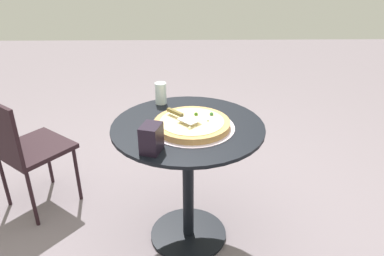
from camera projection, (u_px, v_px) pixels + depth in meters
ground_plane at (188, 235)px, 2.30m from camera, size 10.00×10.00×0.00m
patio_table at (188, 161)px, 2.06m from camera, size 0.81×0.81×0.75m
pizza_on_tray at (192, 124)px, 1.92m from camera, size 0.44×0.44×0.05m
pizza_server at (182, 116)px, 1.92m from camera, size 0.18×0.18×0.02m
drinking_cup at (161, 93)px, 2.19m from camera, size 0.07×0.07×0.13m
napkin_dispenser at (151, 138)px, 1.69m from camera, size 0.11×0.13×0.13m
patio_chair_near at (23, 145)px, 2.32m from camera, size 0.55×0.55×0.81m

